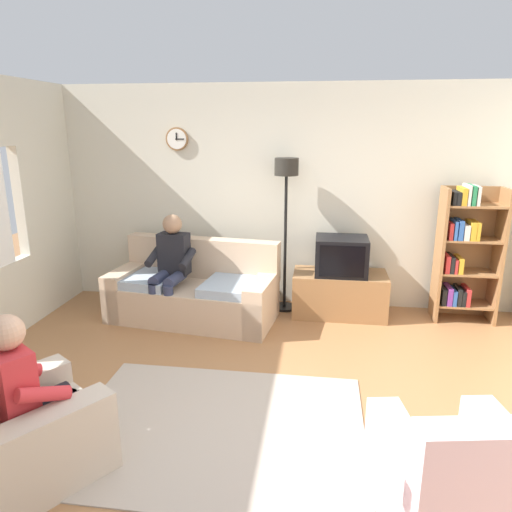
% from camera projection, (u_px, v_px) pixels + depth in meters
% --- Properties ---
extents(ground_plane, '(12.00, 12.00, 0.00)m').
position_uv_depth(ground_plane, '(258.00, 420.00, 3.65)').
color(ground_plane, '#9E6B42').
extents(back_wall_assembly, '(6.20, 0.17, 2.70)m').
position_uv_depth(back_wall_assembly, '(287.00, 197.00, 5.83)').
color(back_wall_assembly, beige).
rests_on(back_wall_assembly, ground_plane).
extents(couch, '(2.00, 1.12, 0.90)m').
position_uv_depth(couch, '(194.00, 292.00, 5.53)').
color(couch, tan).
rests_on(couch, ground_plane).
extents(tv_stand, '(1.10, 0.56, 0.52)m').
position_uv_depth(tv_stand, '(339.00, 294.00, 5.64)').
color(tv_stand, olive).
rests_on(tv_stand, ground_plane).
extents(tv, '(0.60, 0.49, 0.44)m').
position_uv_depth(tv, '(341.00, 256.00, 5.49)').
color(tv, black).
rests_on(tv, tv_stand).
extents(bookshelf, '(0.68, 0.36, 1.59)m').
position_uv_depth(bookshelf, '(464.00, 252.00, 5.37)').
color(bookshelf, olive).
rests_on(bookshelf, ground_plane).
extents(floor_lamp, '(0.28, 0.28, 1.85)m').
position_uv_depth(floor_lamp, '(286.00, 193.00, 5.51)').
color(floor_lamp, black).
rests_on(floor_lamp, ground_plane).
extents(armchair_near_window, '(1.16, 1.18, 0.90)m').
position_uv_depth(armchair_near_window, '(21.00, 436.00, 3.00)').
color(armchair_near_window, '#BCAD99').
rests_on(armchair_near_window, ground_plane).
extents(armchair_near_bookshelf, '(0.94, 1.01, 0.90)m').
position_uv_depth(armchair_near_bookshelf, '(458.00, 486.00, 2.58)').
color(armchair_near_bookshelf, beige).
rests_on(armchair_near_bookshelf, ground_plane).
extents(area_rug, '(2.20, 1.70, 0.01)m').
position_uv_depth(area_rug, '(217.00, 428.00, 3.54)').
color(area_rug, '#AD9E8E').
rests_on(area_rug, ground_plane).
extents(person_on_couch, '(0.55, 0.57, 1.24)m').
position_uv_depth(person_on_couch, '(170.00, 263.00, 5.36)').
color(person_on_couch, black).
rests_on(person_on_couch, ground_plane).
extents(person_in_left_armchair, '(0.61, 0.64, 1.12)m').
position_uv_depth(person_in_left_armchair, '(29.00, 387.00, 2.98)').
color(person_in_left_armchair, red).
rests_on(person_in_left_armchair, ground_plane).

